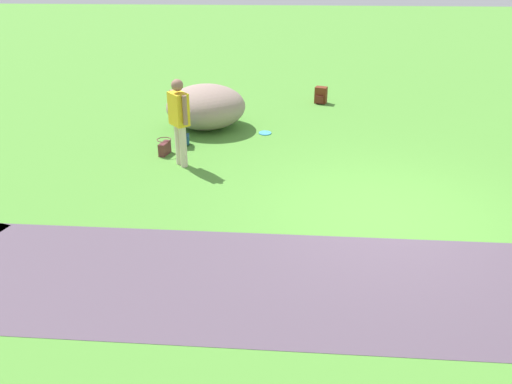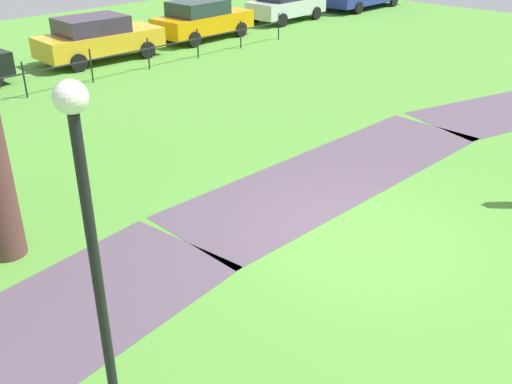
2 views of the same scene
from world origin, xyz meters
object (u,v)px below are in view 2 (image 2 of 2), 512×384
lamp_post (93,247)px  parked_sedan_grey (98,38)px  parked_hatchback_blue (202,19)px  parked_coupe_black (286,4)px

lamp_post → parked_sedan_grey: bearing=57.8°
parked_hatchback_blue → lamp_post: bearing=-134.2°
lamp_post → parked_hatchback_blue: 20.15m
parked_sedan_grey → parked_hatchback_blue: 4.98m
lamp_post → parked_hatchback_blue: bearing=45.8°
lamp_post → parked_coupe_black: bearing=36.9°
parked_sedan_grey → parked_coupe_black: size_ratio=1.10×
parked_sedan_grey → parked_coupe_black: same height
parked_sedan_grey → parked_coupe_black: 10.42m
lamp_post → parked_coupe_black: 24.35m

